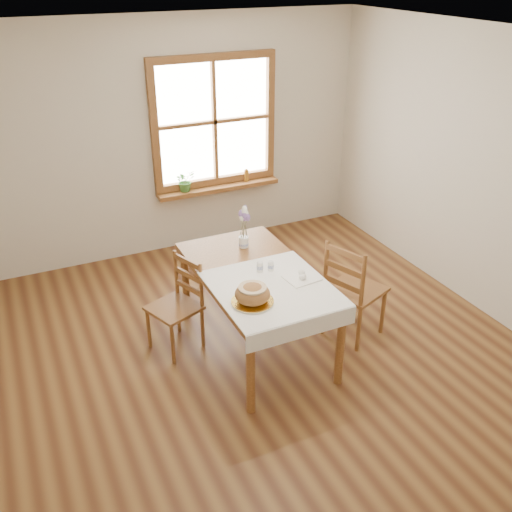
% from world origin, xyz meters
% --- Properties ---
extents(ground, '(5.00, 5.00, 0.00)m').
position_xyz_m(ground, '(0.00, 0.00, 0.00)').
color(ground, brown).
rests_on(ground, ground).
extents(room_walls, '(4.60, 5.10, 2.65)m').
position_xyz_m(room_walls, '(0.00, 0.00, 1.71)').
color(room_walls, beige).
rests_on(room_walls, ground).
extents(window, '(1.46, 0.08, 1.46)m').
position_xyz_m(window, '(0.50, 2.47, 1.45)').
color(window, '#995F2F').
rests_on(window, ground).
extents(window_sill, '(1.46, 0.20, 0.05)m').
position_xyz_m(window_sill, '(0.50, 2.40, 0.69)').
color(window_sill, '#995F2F').
rests_on(window_sill, ground).
extents(dining_table, '(0.90, 1.60, 0.75)m').
position_xyz_m(dining_table, '(0.00, 0.30, 0.66)').
color(dining_table, '#995F2F').
rests_on(dining_table, ground).
extents(table_linen, '(0.91, 0.99, 0.01)m').
position_xyz_m(table_linen, '(0.00, -0.00, 0.76)').
color(table_linen, white).
rests_on(table_linen, dining_table).
extents(chair_left, '(0.52, 0.51, 0.84)m').
position_xyz_m(chair_left, '(-0.65, 0.58, 0.42)').
color(chair_left, '#995F2F').
rests_on(chair_left, ground).
extents(chair_right, '(0.60, 0.59, 0.96)m').
position_xyz_m(chair_right, '(0.88, 0.10, 0.48)').
color(chair_right, '#995F2F').
rests_on(chair_right, ground).
extents(bread_plate, '(0.40, 0.40, 0.02)m').
position_xyz_m(bread_plate, '(-0.23, -0.14, 0.77)').
color(bread_plate, white).
rests_on(bread_plate, table_linen).
extents(bread_loaf, '(0.27, 0.27, 0.15)m').
position_xyz_m(bread_loaf, '(-0.23, -0.14, 0.85)').
color(bread_loaf, '#AD713D').
rests_on(bread_loaf, bread_plate).
extents(egg_napkin, '(0.28, 0.25, 0.01)m').
position_xyz_m(egg_napkin, '(0.28, 0.02, 0.77)').
color(egg_napkin, white).
rests_on(egg_napkin, table_linen).
extents(eggs, '(0.22, 0.20, 0.04)m').
position_xyz_m(eggs, '(0.28, 0.02, 0.79)').
color(eggs, white).
rests_on(eggs, egg_napkin).
extents(salt_shaker, '(0.05, 0.05, 0.10)m').
position_xyz_m(salt_shaker, '(0.02, 0.27, 0.81)').
color(salt_shaker, white).
rests_on(salt_shaker, table_linen).
extents(pepper_shaker, '(0.06, 0.06, 0.09)m').
position_xyz_m(pepper_shaker, '(0.11, 0.25, 0.81)').
color(pepper_shaker, white).
rests_on(pepper_shaker, table_linen).
extents(flower_vase, '(0.11, 0.11, 0.10)m').
position_xyz_m(flower_vase, '(0.09, 0.75, 0.80)').
color(flower_vase, white).
rests_on(flower_vase, dining_table).
extents(lavender_bouquet, '(0.16, 0.16, 0.30)m').
position_xyz_m(lavender_bouquet, '(0.09, 0.75, 1.00)').
color(lavender_bouquet, '#725494').
rests_on(lavender_bouquet, flower_vase).
extents(potted_plant, '(0.28, 0.30, 0.19)m').
position_xyz_m(potted_plant, '(0.10, 2.40, 0.81)').
color(potted_plant, '#3E762F').
rests_on(potted_plant, window_sill).
extents(amber_bottle, '(0.06, 0.06, 0.15)m').
position_xyz_m(amber_bottle, '(0.86, 2.40, 0.79)').
color(amber_bottle, '#A1671D').
rests_on(amber_bottle, window_sill).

